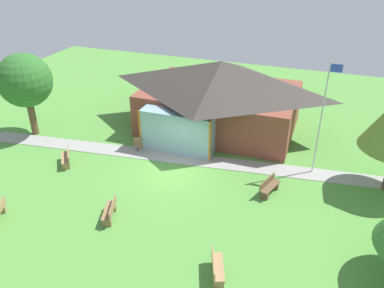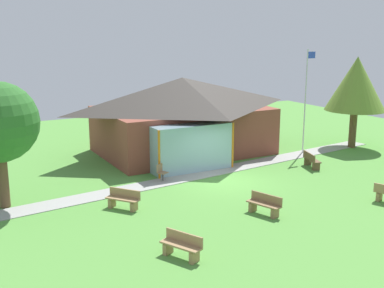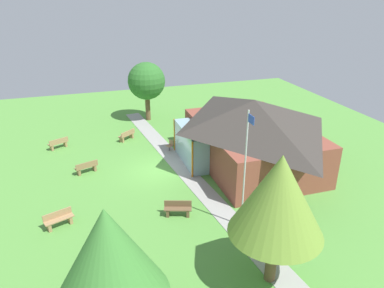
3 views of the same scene
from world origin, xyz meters
name	(u,v)px [view 2 (image 2 of 3)]	position (x,y,z in m)	size (l,w,h in m)	color
ground_plane	(227,181)	(0.00, 0.00, 0.00)	(44.00, 44.00, 0.00)	#54933D
pavilion	(183,114)	(0.80, 6.37, 2.42)	(10.91, 8.52, 4.67)	brown
footpath	(210,173)	(0.00, 1.63, 0.01)	(25.27, 1.30, 0.03)	#999993
flagpole	(306,97)	(7.43, 2.78, 3.49)	(0.64, 0.08, 6.37)	silver
bench_front_left	(182,246)	(-5.96, -6.57, 0.40)	(1.04, 1.54, 0.84)	#9E7A51
bench_mid_left	(123,200)	(-6.03, -1.27, 0.40)	(1.26, 1.46, 0.84)	#9E7A51
bench_mid_right	(311,161)	(5.47, -0.12, 0.40)	(0.89, 1.56, 0.84)	brown
bench_front_center	(264,205)	(-1.13, -4.66, 0.40)	(0.90, 1.56, 0.84)	olive
patio_chair_west	(162,173)	(-2.90, 1.58, 0.42)	(0.59, 0.59, 0.86)	#8C6B4C
tree_east_hedge	(356,84)	(11.19, 2.36, 4.14)	(3.81, 3.81, 5.88)	brown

